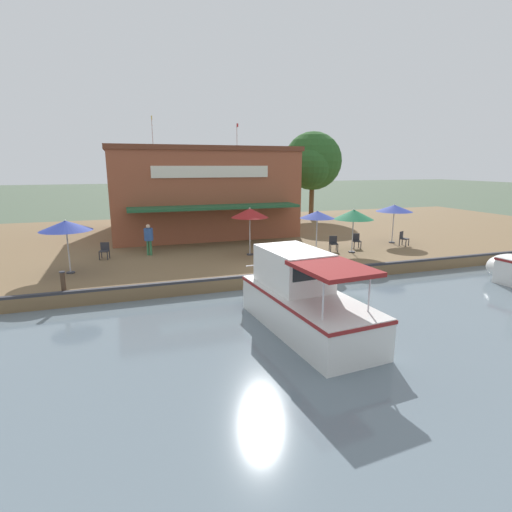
# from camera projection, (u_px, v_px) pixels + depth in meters

# --- Properties ---
(ground_plane) EXTENTS (220.00, 220.00, 0.00)m
(ground_plane) POSITION_uv_depth(u_px,v_px,m) (298.00, 286.00, 18.09)
(ground_plane) COLOR #4C5B47
(quay_deck) EXTENTS (22.00, 56.00, 0.60)m
(quay_deck) POSITION_uv_depth(u_px,v_px,m) (233.00, 238.00, 28.19)
(quay_deck) COLOR brown
(quay_deck) RESTS_ON ground
(quay_edge_fender) EXTENTS (0.20, 50.40, 0.10)m
(quay_edge_fender) POSITION_uv_depth(u_px,v_px,m) (297.00, 272.00, 18.04)
(quay_edge_fender) COLOR #2D2D33
(quay_edge_fender) RESTS_ON quay_deck
(waterfront_restaurant) EXTENTS (11.57, 12.23, 8.01)m
(waterfront_restaurant) POSITION_uv_depth(u_px,v_px,m) (198.00, 190.00, 28.94)
(waterfront_restaurant) COLOR brown
(waterfront_restaurant) RESTS_ON quay_deck
(patio_umbrella_mid_patio_right) EXTENTS (2.20, 2.20, 2.41)m
(patio_umbrella_mid_patio_right) POSITION_uv_depth(u_px,v_px,m) (394.00, 208.00, 24.53)
(patio_umbrella_mid_patio_right) COLOR #B7B7B7
(patio_umbrella_mid_patio_right) RESTS_ON quay_deck
(patio_umbrella_by_entrance) EXTENTS (2.24, 2.24, 2.42)m
(patio_umbrella_by_entrance) POSITION_uv_depth(u_px,v_px,m) (66.00, 226.00, 17.49)
(patio_umbrella_by_entrance) COLOR #B7B7B7
(patio_umbrella_by_entrance) RESTS_ON quay_deck
(patio_umbrella_back_row) EXTENTS (2.17, 2.17, 2.43)m
(patio_umbrella_back_row) POSITION_uv_depth(u_px,v_px,m) (354.00, 214.00, 21.76)
(patio_umbrella_back_row) COLOR #B7B7B7
(patio_umbrella_back_row) RESTS_ON quay_deck
(patio_umbrella_far_corner) EXTENTS (1.99, 1.99, 2.57)m
(patio_umbrella_far_corner) POSITION_uv_depth(u_px,v_px,m) (250.00, 213.00, 21.12)
(patio_umbrella_far_corner) COLOR #B7B7B7
(patio_umbrella_far_corner) RESTS_ON quay_deck
(patio_umbrella_near_quay_edge) EXTENTS (1.78, 1.78, 2.49)m
(patio_umbrella_near_quay_edge) POSITION_uv_depth(u_px,v_px,m) (317.00, 215.00, 20.53)
(patio_umbrella_near_quay_edge) COLOR #B7B7B7
(patio_umbrella_near_quay_edge) RESTS_ON quay_deck
(cafe_chair_under_first_umbrella) EXTENTS (0.55, 0.55, 0.85)m
(cafe_chair_under_first_umbrella) POSITION_uv_depth(u_px,v_px,m) (333.00, 243.00, 22.51)
(cafe_chair_under_first_umbrella) COLOR #2D2D33
(cafe_chair_under_first_umbrella) RESTS_ON quay_deck
(cafe_chair_beside_entrance) EXTENTS (0.54, 0.54, 0.85)m
(cafe_chair_beside_entrance) POSITION_uv_depth(u_px,v_px,m) (356.00, 240.00, 23.31)
(cafe_chair_beside_entrance) COLOR #2D2D33
(cafe_chair_beside_entrance) RESTS_ON quay_deck
(cafe_chair_facing_river) EXTENTS (0.59, 0.59, 0.85)m
(cafe_chair_facing_river) POSITION_uv_depth(u_px,v_px,m) (403.00, 238.00, 24.03)
(cafe_chair_facing_river) COLOR #2D2D33
(cafe_chair_facing_river) RESTS_ON quay_deck
(cafe_chair_mid_patio) EXTENTS (0.53, 0.53, 0.85)m
(cafe_chair_mid_patio) POSITION_uv_depth(u_px,v_px,m) (104.00, 250.00, 20.61)
(cafe_chair_mid_patio) COLOR #2D2D33
(cafe_chair_mid_patio) RESTS_ON quay_deck
(person_mid_patio) EXTENTS (0.47, 0.47, 1.68)m
(person_mid_patio) POSITION_uv_depth(u_px,v_px,m) (149.00, 236.00, 21.32)
(person_mid_patio) COLOR #337547
(person_mid_patio) RESTS_ON quay_deck
(motorboat_second_along) EXTENTS (6.81, 2.73, 2.53)m
(motorboat_second_along) POSITION_uv_depth(u_px,v_px,m) (297.00, 296.00, 13.42)
(motorboat_second_along) COLOR silver
(motorboat_second_along) RESTS_ON river_water
(mooring_post) EXTENTS (0.22, 0.22, 0.82)m
(mooring_post) POSITION_uv_depth(u_px,v_px,m) (63.00, 282.00, 15.19)
(mooring_post) COLOR #473323
(mooring_post) RESTS_ON quay_deck
(tree_upstream_bank) EXTENTS (5.32, 5.07, 7.64)m
(tree_upstream_bank) POSITION_uv_depth(u_px,v_px,m) (312.00, 163.00, 34.94)
(tree_upstream_bank) COLOR brown
(tree_upstream_bank) RESTS_ON quay_deck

